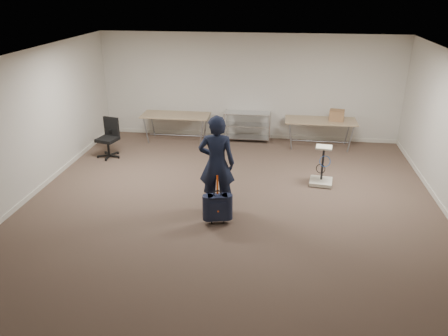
# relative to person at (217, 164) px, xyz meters

# --- Properties ---
(ground) EXTENTS (9.00, 9.00, 0.00)m
(ground) POSITION_rel_person_xyz_m (0.24, -0.26, -0.92)
(ground) COLOR #45352A
(ground) RESTS_ON ground
(room_shell) EXTENTS (8.00, 9.00, 9.00)m
(room_shell) POSITION_rel_person_xyz_m (0.24, 1.13, -0.87)
(room_shell) COLOR beige
(room_shell) RESTS_ON ground
(folding_table_left) EXTENTS (1.80, 0.75, 0.73)m
(folding_table_left) POSITION_rel_person_xyz_m (-1.66, 3.69, -0.24)
(folding_table_left) COLOR #8F7A57
(folding_table_left) RESTS_ON ground
(folding_table_right) EXTENTS (1.80, 0.75, 0.73)m
(folding_table_right) POSITION_rel_person_xyz_m (2.14, 3.69, -0.24)
(folding_table_right) COLOR #8F7A57
(folding_table_right) RESTS_ON ground
(wire_shelf) EXTENTS (1.22, 0.47, 0.80)m
(wire_shelf) POSITION_rel_person_xyz_m (0.24, 3.94, -0.48)
(wire_shelf) COLOR silver
(wire_shelf) RESTS_ON ground
(person) EXTENTS (0.68, 0.46, 1.83)m
(person) POSITION_rel_person_xyz_m (0.00, 0.00, 0.00)
(person) COLOR black
(person) RESTS_ON ground
(suitcase) EXTENTS (0.38, 0.27, 0.93)m
(suitcase) POSITION_rel_person_xyz_m (0.10, -0.57, -0.60)
(suitcase) COLOR black
(suitcase) RESTS_ON ground
(office_chair) EXTENTS (0.58, 0.58, 0.96)m
(office_chair) POSITION_rel_person_xyz_m (-3.02, 2.32, -0.63)
(office_chair) COLOR black
(office_chair) RESTS_ON ground
(equipment_cart) EXTENTS (0.52, 0.52, 0.85)m
(equipment_cart) POSITION_rel_person_xyz_m (2.04, 1.36, -0.69)
(equipment_cart) COLOR beige
(equipment_cart) RESTS_ON ground
(cardboard_box) EXTENTS (0.40, 0.33, 0.27)m
(cardboard_box) POSITION_rel_person_xyz_m (2.53, 3.71, -0.05)
(cardboard_box) COLOR #9B7948
(cardboard_box) RESTS_ON folding_table_right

